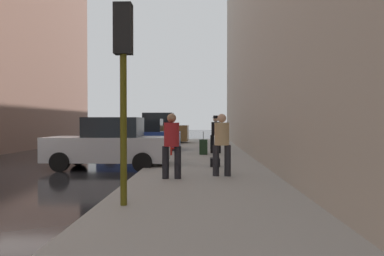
% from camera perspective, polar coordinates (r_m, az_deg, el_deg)
% --- Properties ---
extents(ground_plane, '(120.00, 120.00, 0.00)m').
position_cam_1_polar(ground_plane, '(13.47, -24.59, -6.12)').
color(ground_plane, black).
extents(sidewalk, '(4.00, 40.00, 0.15)m').
position_cam_1_polar(sidewalk, '(12.09, 2.02, -6.48)').
color(sidewalk, gray).
rests_on(sidewalk, ground_plane).
extents(parked_silver_sedan, '(4.22, 2.09, 1.79)m').
position_cam_1_polar(parked_silver_sedan, '(13.44, -12.47, -2.43)').
color(parked_silver_sedan, '#B7BABF').
rests_on(parked_silver_sedan, ground_plane).
extents(parked_blue_sedan, '(4.20, 2.06, 1.79)m').
position_cam_1_polar(parked_blue_sedan, '(20.03, -7.78, -1.28)').
color(parked_blue_sedan, navy).
rests_on(parked_blue_sedan, ground_plane).
extents(parked_bronze_suv, '(4.63, 2.11, 2.25)m').
position_cam_1_polar(parked_bronze_suv, '(26.55, -5.46, -0.32)').
color(parked_bronze_suv, brown).
rests_on(parked_bronze_suv, ground_plane).
extents(fire_hydrant, '(0.42, 0.22, 0.70)m').
position_cam_1_polar(fire_hydrant, '(16.70, -3.42, -2.95)').
color(fire_hydrant, red).
rests_on(fire_hydrant, sidewalk).
extents(traffic_light, '(0.32, 0.32, 3.60)m').
position_cam_1_polar(traffic_light, '(6.89, -10.42, 10.23)').
color(traffic_light, '#514C0F').
rests_on(traffic_light, sidewalk).
extents(pedestrian_with_fedora, '(0.50, 0.41, 1.78)m').
position_cam_1_polar(pedestrian_with_fedora, '(17.71, 3.62, -0.65)').
color(pedestrian_with_fedora, black).
rests_on(pedestrian_with_fedora, sidewalk).
extents(pedestrian_in_red_jacket, '(0.50, 0.40, 1.71)m').
position_cam_1_polar(pedestrian_in_red_jacket, '(9.81, -3.13, -2.19)').
color(pedestrian_in_red_jacket, black).
rests_on(pedestrian_in_red_jacket, sidewalk).
extents(pedestrian_in_tan_coat, '(0.51, 0.42, 1.71)m').
position_cam_1_polar(pedestrian_in_tan_coat, '(10.31, 4.56, -2.04)').
color(pedestrian_in_tan_coat, black).
rests_on(pedestrian_in_tan_coat, sidewalk).
extents(rolling_suitcase, '(0.38, 0.57, 1.04)m').
position_cam_1_polar(rolling_suitcase, '(17.10, 1.73, -2.87)').
color(rolling_suitcase, black).
rests_on(rolling_suitcase, sidewalk).
extents(duffel_bag, '(0.32, 0.44, 0.28)m').
position_cam_1_polar(duffel_bag, '(12.54, 3.53, -5.22)').
color(duffel_bag, black).
rests_on(duffel_bag, sidewalk).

